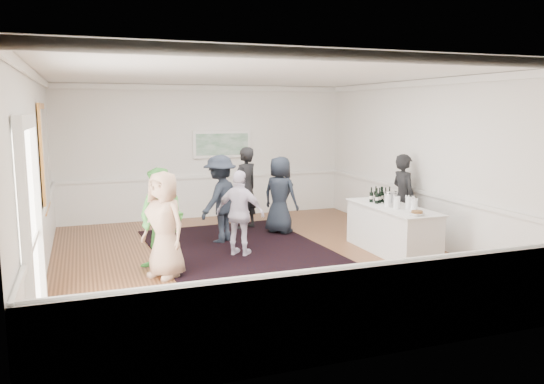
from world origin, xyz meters
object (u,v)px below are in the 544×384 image
object	(u,v)px
ice_bucket	(390,198)
nut_bowl	(417,213)
guest_tan	(164,225)
bartender	(403,197)
guest_green	(162,220)
guest_dark_a	(220,199)
guest_dark_b	(245,188)
serving_table	(392,229)
guest_navy	(280,195)
guest_lilac	(240,213)

from	to	relation	value
ice_bucket	nut_bowl	size ratio (longest dim) A/B	1.02
guest_tan	bartender	bearing A→B (deg)	64.36
guest_green	guest_dark_a	xyz separation A→B (m)	(1.36, 1.52, 0.02)
bartender	guest_dark_b	world-z (taller)	guest_dark_b
bartender	guest_dark_a	size ratio (longest dim) A/B	1.00
guest_dark_b	ice_bucket	world-z (taller)	guest_dark_b
guest_green	nut_bowl	distance (m)	4.22
serving_table	guest_navy	bearing A→B (deg)	122.94
bartender	ice_bucket	world-z (taller)	bartender
guest_tan	guest_lilac	size ratio (longest dim) A/B	1.08
guest_tan	guest_navy	bearing A→B (deg)	93.54
guest_dark_b	guest_navy	xyz separation A→B (m)	(0.58, -0.64, -0.08)
guest_navy	ice_bucket	size ratio (longest dim) A/B	6.32
bartender	guest_tan	xyz separation A→B (m)	(-4.89, -0.81, -0.03)
guest_tan	serving_table	bearing A→B (deg)	55.67
bartender	guest_navy	world-z (taller)	bartender
nut_bowl	bartender	bearing A→B (deg)	63.42
guest_green	ice_bucket	distance (m)	4.19
guest_dark_a	guest_tan	bearing A→B (deg)	10.73
bartender	ice_bucket	bearing A→B (deg)	128.66
nut_bowl	guest_green	bearing A→B (deg)	163.84
guest_green	guest_dark_a	size ratio (longest dim) A/B	0.97
serving_table	guest_lilac	world-z (taller)	guest_lilac
bartender	guest_navy	bearing A→B (deg)	54.98
guest_dark_a	bartender	bearing A→B (deg)	120.06
guest_navy	guest_green	bearing A→B (deg)	87.32
serving_table	bartender	world-z (taller)	bartender
bartender	guest_lilac	size ratio (longest dim) A/B	1.12
guest_dark_a	ice_bucket	distance (m)	3.27
guest_dark_b	nut_bowl	size ratio (longest dim) A/B	7.08
guest_dark_a	nut_bowl	distance (m)	3.81
guest_tan	guest_lilac	distance (m)	1.66
guest_lilac	guest_dark_a	xyz separation A→B (m)	(-0.09, 1.10, 0.09)
serving_table	nut_bowl	distance (m)	0.99
guest_dark_b	ice_bucket	size ratio (longest dim) A/B	6.97
bartender	guest_lilac	world-z (taller)	bartender
serving_table	guest_lilac	distance (m)	2.81
serving_table	guest_green	world-z (taller)	guest_green
guest_dark_b	bartender	bearing A→B (deg)	114.35
guest_dark_a	ice_bucket	size ratio (longest dim) A/B	6.69
guest_green	guest_navy	xyz separation A→B (m)	(2.75, 1.84, -0.02)
bartender	nut_bowl	xyz separation A→B (m)	(-0.81, -1.62, 0.03)
guest_lilac	guest_dark_b	xyz separation A→B (m)	(0.72, 2.06, 0.13)
bartender	guest_tan	world-z (taller)	bartender
guest_lilac	nut_bowl	xyz separation A→B (m)	(2.61, -1.60, 0.13)
guest_tan	ice_bucket	world-z (taller)	guest_tan
guest_tan	guest_dark_a	world-z (taller)	guest_dark_a
guest_navy	nut_bowl	bearing A→B (deg)	166.91
serving_table	guest_tan	world-z (taller)	guest_tan
guest_dark_b	guest_tan	bearing A→B (deg)	23.87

